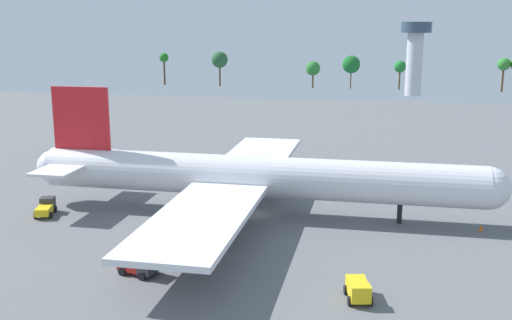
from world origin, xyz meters
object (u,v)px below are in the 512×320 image
Objects in this scene: cargo_loader at (358,289)px; safety_cone_nose at (481,227)px; cargo_airplane at (252,177)px; maintenance_van at (140,265)px; fuel_truck at (46,207)px; safety_cone_tail at (48,207)px; control_tower at (415,50)px.

safety_cone_nose is (15.36, 24.45, -0.76)m from cargo_loader.
cargo_airplane is 25.33m from maintenance_van.
fuel_truck is 7.10× the size of safety_cone_tail.
fuel_truck is at bearing -167.95° from cargo_airplane.
fuel_truck is (-29.23, -6.24, -4.43)m from cargo_airplane.
cargo_loader is at bearing -3.96° from maintenance_van.
maintenance_van is 1.08× the size of cargo_loader.
cargo_airplane is at bearing 178.32° from safety_cone_nose.
safety_cone_tail is 172.55m from control_tower.
maintenance_van and cargo_loader have the same top height.
safety_cone_tail is (-1.15, 2.59, -0.76)m from fuel_truck.
safety_cone_tail is at bearing -110.61° from control_tower.
cargo_airplane is at bearing 6.85° from safety_cone_tail.
safety_cone_nose is at bearing -89.49° from control_tower.
safety_cone_tail is at bearing 138.56° from maintenance_van.
safety_cone_nose is (31.47, -0.92, -5.15)m from cargo_airplane.
fuel_truck is 1.14× the size of cargo_loader.
fuel_truck is at bearing 140.99° from maintenance_van.
cargo_loader is (45.34, -19.13, 0.04)m from fuel_truck.
cargo_loader is 28.88m from safety_cone_nose.
control_tower is (30.06, 157.11, 11.51)m from cargo_airplane.
maintenance_van is (21.59, -17.49, -0.04)m from fuel_truck.
cargo_loader is (16.11, -25.37, -4.39)m from cargo_airplane.
maintenance_van is 45.28m from safety_cone_nose.
control_tower is (60.44, 160.75, 16.71)m from safety_cone_tail.
cargo_loader is at bearing -57.59° from cargo_airplane.
maintenance_van is at bearing -39.01° from fuel_truck.
cargo_loader is 5.52× the size of safety_cone_nose.
cargo_airplane is 95.80× the size of safety_cone_tail.
safety_cone_nose is at bearing 57.85° from cargo_loader.
maintenance_van is at bearing -107.85° from cargo_airplane.
maintenance_van is 5.96× the size of safety_cone_nose.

